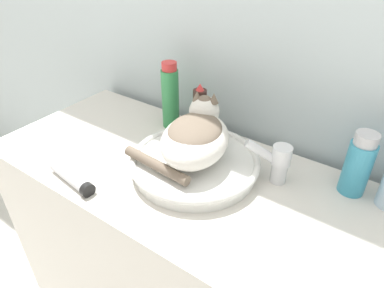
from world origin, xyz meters
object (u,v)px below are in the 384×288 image
cat (195,135)px  cream_tube (72,178)px  mouthwash_bottle (358,165)px  shampoo_bottle_tall (170,96)px  faucet (277,161)px  hairspray_can_black (200,113)px

cat → cream_tube: cat is taller
mouthwash_bottle → shampoo_bottle_tall: bearing=180.0°
faucet → cream_tube: size_ratio=0.72×
mouthwash_bottle → hairspray_can_black: bearing=180.0°
cream_tube → cat: bearing=46.0°
faucet → cream_tube: (-0.45, -0.33, -0.05)m
faucet → mouthwash_bottle: mouthwash_bottle is taller
mouthwash_bottle → shampoo_bottle_tall: size_ratio=0.77×
faucet → shampoo_bottle_tall: 0.43m
cat → hairspray_can_black: bearing=12.6°
cat → faucet: cat is taller
cat → mouthwash_bottle: 0.43m
cat → shampoo_bottle_tall: 0.26m
hairspray_can_black → cream_tube: hairspray_can_black is taller
cat → hairspray_can_black: (-0.09, 0.16, -0.03)m
mouthwash_bottle → hairspray_can_black: hairspray_can_black is taller
faucet → mouthwash_bottle: (0.18, 0.08, 0.02)m
cat → hairspray_can_black: cat is taller
faucet → mouthwash_bottle: 0.20m
cream_tube → faucet: bearing=36.1°
cat → mouthwash_bottle: size_ratio=1.64×
hairspray_can_black → cream_tube: size_ratio=1.07×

